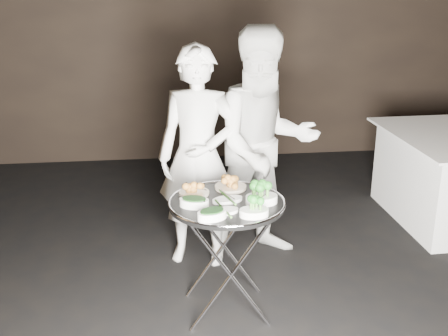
{
  "coord_description": "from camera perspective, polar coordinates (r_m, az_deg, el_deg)",
  "views": [
    {
      "loc": [
        -0.59,
        -2.97,
        2.13
      ],
      "look_at": [
        -0.2,
        0.36,
        0.95
      ],
      "focal_mm": 45.0,
      "sensor_mm": 36.0,
      "label": 1
    }
  ],
  "objects": [
    {
      "name": "serving_tray",
      "position": [
        3.49,
        0.29,
        -3.6
      ],
      "size": [
        0.73,
        0.73,
        0.04
      ],
      "color": "black",
      "rests_on": "tray_stand"
    },
    {
      "name": "tray_stand",
      "position": [
        3.63,
        0.28,
        -8.57
      ],
      "size": [
        0.52,
        0.44,
        0.76
      ],
      "rotation": [
        0.0,
        0.0,
        0.09
      ],
      "color": "silver",
      "rests_on": "floor"
    },
    {
      "name": "potato_plate_b",
      "position": [
        3.68,
        0.68,
        -1.6
      ],
      "size": [
        0.21,
        0.21,
        0.08
      ],
      "rotation": [
        0.0,
        0.0,
        0.13
      ],
      "color": "beige",
      "rests_on": "serving_tray"
    },
    {
      "name": "spinach_bowl_a",
      "position": [
        3.41,
        -3.05,
        -3.39
      ],
      "size": [
        0.21,
        0.17,
        0.08
      ],
      "rotation": [
        0.0,
        0.0,
        -0.35
      ],
      "color": "white",
      "rests_on": "serving_tray"
    },
    {
      "name": "floor",
      "position": [
        3.72,
        3.82,
        -16.09
      ],
      "size": [
        6.0,
        7.0,
        0.05
      ],
      "primitive_type": "cube",
      "color": "black",
      "rests_on": "ground"
    },
    {
      "name": "spinach_bowl_b",
      "position": [
        3.24,
        -1.23,
        -4.63
      ],
      "size": [
        0.21,
        0.18,
        0.07
      ],
      "rotation": [
        0.0,
        0.0,
        0.41
      ],
      "color": "white",
      "rests_on": "serving_tray"
    },
    {
      "name": "asparagus_plate_b",
      "position": [
        3.32,
        -0.09,
        -4.29
      ],
      "size": [
        0.21,
        0.15,
        0.04
      ],
      "rotation": [
        0.0,
        0.0,
        0.23
      ],
      "color": "white",
      "rests_on": "serving_tray"
    },
    {
      "name": "waiter_right",
      "position": [
        4.23,
        4.15,
        2.25
      ],
      "size": [
        0.97,
        0.82,
        1.78
      ],
      "primitive_type": "imported",
      "rotation": [
        0.0,
        0.0,
        0.18
      ],
      "color": "silver",
      "rests_on": "floor"
    },
    {
      "name": "asparagus_plate_a",
      "position": [
        3.48,
        0.35,
        -3.14
      ],
      "size": [
        0.22,
        0.16,
        0.04
      ],
      "rotation": [
        0.0,
        0.0,
        0.28
      ],
      "color": "white",
      "rests_on": "serving_tray"
    },
    {
      "name": "wall_back",
      "position": [
        6.56,
        -1.6,
        13.81
      ],
      "size": [
        6.0,
        0.05,
        3.0
      ],
      "primitive_type": "cube",
      "color": "black",
      "rests_on": "floor"
    },
    {
      "name": "broccoli_bowl_b",
      "position": [
        3.28,
        3.08,
        -4.38
      ],
      "size": [
        0.18,
        0.13,
        0.07
      ],
      "rotation": [
        0.0,
        0.0,
        0.03
      ],
      "color": "white",
      "rests_on": "serving_tray"
    },
    {
      "name": "serving_utensils",
      "position": [
        3.53,
        0.43,
        -2.28
      ],
      "size": [
        0.58,
        0.43,
        0.01
      ],
      "color": "silver",
      "rests_on": "serving_tray"
    },
    {
      "name": "waiter_left",
      "position": [
        4.14,
        -2.63,
        1.05
      ],
      "size": [
        0.69,
        0.54,
        1.66
      ],
      "primitive_type": "imported",
      "rotation": [
        0.0,
        0.0,
        -0.26
      ],
      "color": "silver",
      "rests_on": "floor"
    },
    {
      "name": "potato_plate_a",
      "position": [
        3.59,
        -3.07,
        -2.2
      ],
      "size": [
        0.19,
        0.19,
        0.07
      ],
      "rotation": [
        0.0,
        0.0,
        0.25
      ],
      "color": "beige",
      "rests_on": "serving_tray"
    },
    {
      "name": "broccoli_bowl_a",
      "position": [
        3.46,
        3.84,
        -3.0
      ],
      "size": [
        0.22,
        0.17,
        0.08
      ],
      "rotation": [
        0.0,
        0.0,
        0.14
      ],
      "color": "white",
      "rests_on": "serving_tray"
    },
    {
      "name": "greens_bowl",
      "position": [
        3.63,
        3.77,
        -1.94
      ],
      "size": [
        0.12,
        0.12,
        0.07
      ],
      "rotation": [
        0.0,
        0.0,
        -0.32
      ],
      "color": "white",
      "rests_on": "serving_tray"
    }
  ]
}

